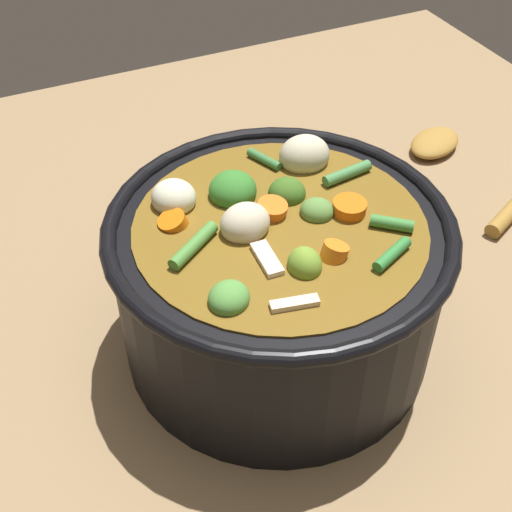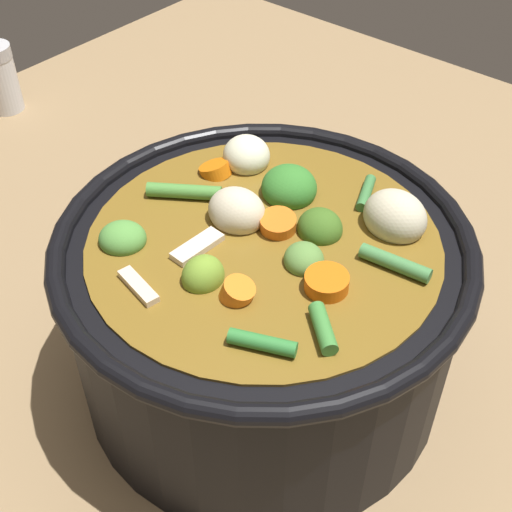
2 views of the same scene
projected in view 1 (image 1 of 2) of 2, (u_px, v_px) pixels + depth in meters
name	position (u px, v px, depth m)	size (l,w,h in m)	color
ground_plane	(277.00, 339.00, 0.64)	(1.10, 1.10, 0.00)	#8C704C
cooking_pot	(278.00, 281.00, 0.59)	(0.28, 0.28, 0.16)	black
wooden_spoon	(481.00, 162.00, 0.83)	(0.21, 0.21, 0.02)	#A27631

